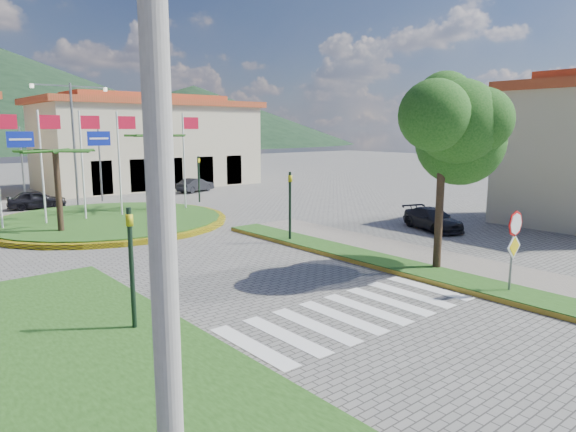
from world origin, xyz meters
TOP-DOWN VIEW (x-y plane):
  - ground at (0.00, 0.00)m, footprint 160.00×160.00m
  - sidewalk_right at (6.00, 2.00)m, footprint 4.00×28.00m
  - verge_right at (4.80, 2.00)m, footprint 1.60×28.00m
  - median_left at (-6.50, 6.00)m, footprint 5.00×14.00m
  - crosswalk at (0.00, 4.00)m, footprint 8.00×3.00m
  - roundabout_island at (0.00, 22.00)m, footprint 12.70×12.70m
  - stop_sign at (4.90, 1.96)m, footprint 0.80×0.11m
  - deciduous_tree at (5.50, 5.00)m, footprint 3.60×3.60m
  - utility_pole at (-7.50, 0.00)m, footprint 0.32×0.32m
  - traffic_light_left at (-5.20, 6.50)m, footprint 0.15×0.18m
  - traffic_light_right at (4.50, 12.00)m, footprint 0.15×0.18m
  - traffic_light_far at (8.00, 26.00)m, footprint 0.18×0.15m
  - direction_sign_west at (-2.00, 30.97)m, footprint 1.60×0.14m
  - direction_sign_east at (3.00, 30.97)m, footprint 1.60×0.14m
  - street_lamp_centre at (1.00, 30.00)m, footprint 4.80×0.16m
  - building_right at (10.00, 38.00)m, footprint 19.08×9.54m
  - hill_far_east at (70.00, 135.00)m, footprint 120.00×120.00m
  - car_dark_a at (-1.55, 30.00)m, footprint 3.67×1.99m
  - car_dark_b at (10.79, 31.41)m, footprint 3.57×2.21m
  - car_side_right at (12.00, 9.66)m, footprint 2.70×4.05m

SIDE VIEW (x-z plane):
  - ground at x=0.00m, z-range 0.00..0.00m
  - crosswalk at x=0.00m, z-range 0.00..0.01m
  - sidewalk_right at x=6.00m, z-range 0.00..0.15m
  - verge_right at x=4.80m, z-range 0.00..0.18m
  - median_left at x=-6.50m, z-range 0.00..0.18m
  - roundabout_island at x=0.00m, z-range -2.83..3.17m
  - car_side_right at x=12.00m, z-range 0.00..1.09m
  - car_dark_b at x=10.79m, z-range 0.00..1.11m
  - car_dark_a at x=-1.55m, z-range 0.00..1.19m
  - stop_sign at x=4.90m, z-range 0.47..3.12m
  - traffic_light_left at x=-5.20m, z-range 0.34..3.54m
  - traffic_light_right at x=4.50m, z-range 0.34..3.54m
  - traffic_light_far at x=8.00m, z-range 0.34..3.54m
  - direction_sign_west at x=-2.00m, z-range 0.93..6.13m
  - direction_sign_east at x=3.00m, z-range 0.93..6.13m
  - building_right at x=10.00m, z-range -0.12..7.93m
  - street_lamp_centre at x=1.00m, z-range 0.50..8.50m
  - utility_pole at x=-7.50m, z-range 0.00..9.00m
  - deciduous_tree at x=5.50m, z-range 1.78..8.58m
  - hill_far_east at x=70.00m, z-range 0.00..18.00m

